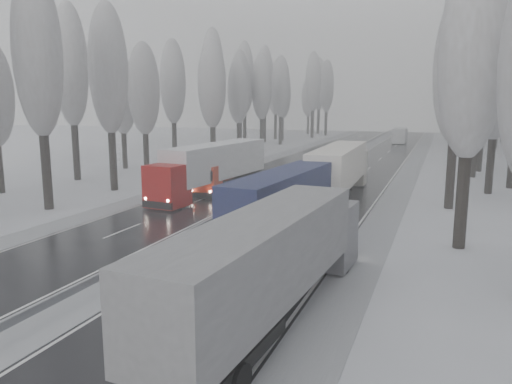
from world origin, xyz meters
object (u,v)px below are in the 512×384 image
Objects in this scene: box_truck_distant at (400,136)px; truck_red_red at (231,164)px; truck_cream_box at (341,167)px; truck_grey_tarp at (275,256)px; truck_blue_box at (289,196)px; truck_red_white at (211,165)px.

truck_red_red is at bearing -101.50° from box_truck_distant.
truck_cream_box is at bearing -17.46° from truck_red_red.
truck_cream_box reaches higher than truck_red_red.
truck_grey_tarp is 1.06× the size of truck_blue_box.
box_truck_distant is 60.31m from truck_red_red.
truck_blue_box is at bearing -91.02° from box_truck_distant.
truck_grey_tarp reaches higher than truck_red_red.
box_truck_distant is (-0.20, 61.75, -1.07)m from truck_cream_box.
truck_grey_tarp is 26.82m from truck_red_white.
truck_blue_box is at bearing -60.31° from truck_red_red.
truck_blue_box is 1.93× the size of box_truck_distant.
truck_cream_box reaches higher than truck_blue_box.
truck_grey_tarp reaches higher than box_truck_distant.
truck_grey_tarp is 31.62m from truck_red_red.
box_truck_distant is at bearing 73.99° from truck_red_red.
truck_red_red is at bearing 129.24° from truck_blue_box.
truck_blue_box is 0.90× the size of truck_cream_box.
truck_cream_box is at bearing -90.44° from box_truck_distant.
truck_red_red is (-0.41, 5.25, -0.50)m from truck_red_white.
truck_grey_tarp is at bearing -88.79° from box_truck_distant.
truck_grey_tarp is 0.95× the size of truck_red_white.
box_truck_distant is (-2.81, 87.48, -0.95)m from truck_grey_tarp.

